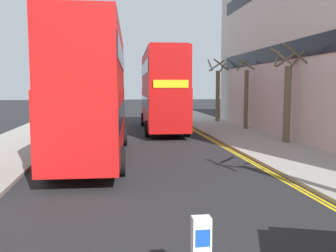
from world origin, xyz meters
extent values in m
cube|color=#9E9991|center=(6.50, 16.00, 0.07)|extent=(4.00, 80.00, 0.14)
cube|color=#9E9991|center=(-6.50, 16.00, 0.07)|extent=(4.00, 80.00, 0.14)
cube|color=yellow|center=(4.40, 14.00, 0.00)|extent=(0.10, 56.00, 0.01)
cube|color=yellow|center=(4.24, 14.00, 0.00)|extent=(0.10, 56.00, 0.01)
cube|color=white|center=(0.00, 3.91, 0.73)|extent=(0.28, 0.20, 0.95)
cube|color=blue|center=(0.00, 3.80, 0.92)|extent=(0.22, 0.01, 0.26)
cube|color=red|center=(-2.22, 14.93, 1.74)|extent=(2.91, 10.89, 2.60)
cube|color=red|center=(-2.22, 14.93, 4.29)|extent=(2.85, 10.67, 2.50)
cube|color=black|center=(-2.22, 14.93, 2.04)|extent=(2.92, 10.46, 0.84)
cube|color=black|center=(-2.22, 14.93, 4.39)|extent=(2.91, 10.24, 0.80)
cube|color=yellow|center=(-2.02, 20.31, 3.29)|extent=(2.00, 0.14, 0.44)
cube|color=maroon|center=(-2.22, 14.93, 5.59)|extent=(2.62, 9.80, 0.10)
cylinder|color=black|center=(-3.34, 18.32, 0.52)|extent=(0.34, 1.05, 1.04)
cylinder|color=black|center=(-0.84, 18.23, 0.52)|extent=(0.34, 1.05, 1.04)
cylinder|color=black|center=(-3.60, 11.63, 0.52)|extent=(0.34, 1.05, 1.04)
cylinder|color=black|center=(-1.10, 11.54, 0.52)|extent=(0.34, 1.05, 1.04)
cube|color=#B20F0F|center=(1.99, 24.60, 1.74)|extent=(2.85, 10.88, 2.60)
cube|color=#B20F0F|center=(1.99, 24.60, 4.29)|extent=(2.79, 10.66, 2.50)
cube|color=black|center=(1.99, 24.60, 2.04)|extent=(2.86, 10.44, 0.84)
cube|color=black|center=(1.99, 24.60, 4.39)|extent=(2.85, 10.23, 0.80)
cube|color=yellow|center=(1.82, 19.22, 3.29)|extent=(2.00, 0.12, 0.44)
cube|color=maroon|center=(1.99, 24.60, 5.59)|extent=(2.56, 9.79, 0.10)
cylinder|color=black|center=(3.14, 21.21, 0.52)|extent=(0.33, 1.05, 1.04)
cylinder|color=black|center=(0.64, 21.29, 0.52)|extent=(0.33, 1.05, 1.04)
cylinder|color=black|center=(3.35, 27.90, 0.52)|extent=(0.33, 1.05, 1.04)
cylinder|color=black|center=(0.85, 27.99, 0.52)|extent=(0.33, 1.05, 1.04)
cylinder|color=#6B6047|center=(7.52, 29.79, 2.33)|extent=(0.36, 0.36, 4.37)
cylinder|color=#6B6047|center=(7.95, 29.86, 4.81)|extent=(0.27, 0.92, 0.69)
cylinder|color=#6B6047|center=(7.62, 30.49, 5.01)|extent=(1.47, 0.31, 1.08)
cylinder|color=#6B6047|center=(6.81, 29.78, 5.01)|extent=(0.14, 1.47, 1.08)
cylinder|color=#6B6047|center=(7.60, 29.12, 4.98)|extent=(1.40, 0.28, 1.03)
cylinder|color=#6B6047|center=(7.86, 17.33, 2.18)|extent=(0.37, 0.37, 4.08)
cylinder|color=#6B6047|center=(8.42, 17.44, 4.61)|extent=(0.34, 1.18, 0.87)
cylinder|color=#6B6047|center=(8.20, 17.96, 4.72)|extent=(1.36, 0.80, 1.08)
cylinder|color=#6B6047|center=(7.36, 17.67, 4.64)|extent=(0.80, 1.11, 0.93)
cylinder|color=#6B6047|center=(7.30, 16.95, 4.69)|extent=(0.88, 1.23, 1.03)
cylinder|color=#6B6047|center=(7.92, 16.56, 4.76)|extent=(1.60, 0.23, 1.16)
cylinder|color=#6B6047|center=(7.93, 23.81, 2.21)|extent=(0.29, 0.29, 4.15)
cylinder|color=#6B6047|center=(8.72, 23.94, 4.84)|extent=(0.38, 1.64, 1.20)
cylinder|color=#6B6047|center=(7.62, 24.21, 4.64)|extent=(0.91, 0.74, 0.79)
cylinder|color=#6B6047|center=(7.76, 23.30, 4.66)|extent=(1.10, 0.46, 0.83)
cube|color=black|center=(8.48, 18.28, 5.18)|extent=(0.04, 24.64, 1.00)
camera|label=1|loc=(-1.21, -1.18, 3.12)|focal=39.00mm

